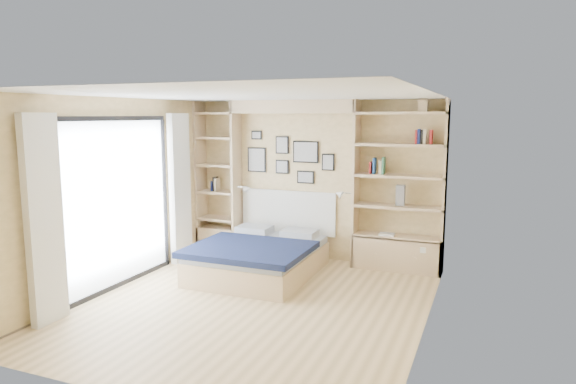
% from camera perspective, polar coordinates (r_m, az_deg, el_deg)
% --- Properties ---
extents(ground, '(4.50, 4.50, 0.00)m').
position_cam_1_polar(ground, '(6.37, -3.77, -12.39)').
color(ground, '#E3BF8A').
rests_on(ground, ground).
extents(room_shell, '(4.50, 4.50, 4.50)m').
position_cam_1_polar(room_shell, '(7.59, -1.52, -0.52)').
color(room_shell, '#E5C389').
rests_on(room_shell, ground).
extents(bed, '(1.61, 2.11, 1.07)m').
position_cam_1_polar(bed, '(7.44, -3.17, -7.14)').
color(bed, beige).
rests_on(bed, ground).
extents(photo_gallery, '(1.48, 0.02, 0.82)m').
position_cam_1_polar(photo_gallery, '(8.19, -0.02, 3.87)').
color(photo_gallery, black).
rests_on(photo_gallery, ground).
extents(reading_lamps, '(1.92, 0.12, 0.15)m').
position_cam_1_polar(reading_lamps, '(7.99, 0.40, 0.11)').
color(reading_lamps, silver).
rests_on(reading_lamps, ground).
extents(shelf_decor, '(3.54, 0.23, 2.03)m').
position_cam_1_polar(shelf_decor, '(7.60, 10.27, 3.99)').
color(shelf_decor, '#A51E1E').
rests_on(shelf_decor, ground).
extents(deck, '(3.20, 4.00, 0.05)m').
position_cam_1_polar(deck, '(8.49, -26.48, -7.90)').
color(deck, '#706053').
rests_on(deck, ground).
extents(deck_chair, '(0.76, 0.95, 0.84)m').
position_cam_1_polar(deck_chair, '(8.70, -21.07, -4.46)').
color(deck_chair, tan).
rests_on(deck_chair, ground).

